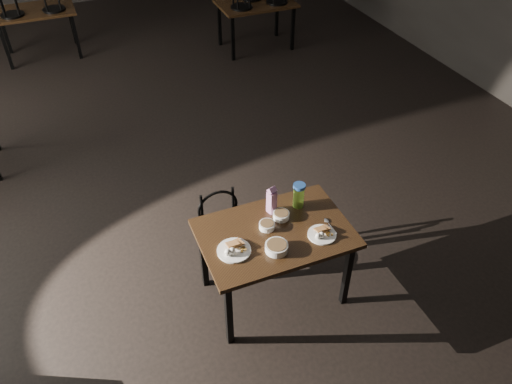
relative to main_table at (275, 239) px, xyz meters
name	(u,v)px	position (x,y,z in m)	size (l,w,h in m)	color
main_table	(275,239)	(0.00, 0.00, 0.00)	(1.20, 0.80, 0.75)	black
plate_left	(234,249)	(-0.38, -0.08, 0.10)	(0.26, 0.26, 0.08)	white
plate_right	(322,234)	(0.32, -0.18, 0.10)	(0.23, 0.23, 0.07)	white
bowl_near	(267,225)	(-0.04, 0.07, 0.11)	(0.13, 0.13, 0.05)	white
bowl_far	(281,215)	(0.11, 0.13, 0.11)	(0.13, 0.13, 0.05)	white
bowl_big	(277,247)	(-0.07, -0.19, 0.11)	(0.18, 0.18, 0.06)	white
juice_carton	(272,201)	(0.07, 0.23, 0.20)	(0.08, 0.08, 0.26)	#7F176D
water_bottle	(299,195)	(0.30, 0.21, 0.19)	(0.11, 0.11, 0.22)	#82C239
spoon	(327,222)	(0.44, -0.06, 0.08)	(0.04, 0.19, 0.01)	silver
bentwood_chair	(222,227)	(-0.29, 0.48, -0.19)	(0.38, 0.38, 0.81)	black
bg_table_right	(256,1)	(1.83, 4.87, 0.11)	(1.20, 0.80, 1.48)	black
bg_table_far	(33,10)	(-1.47, 5.84, 0.08)	(1.20, 0.80, 1.48)	black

